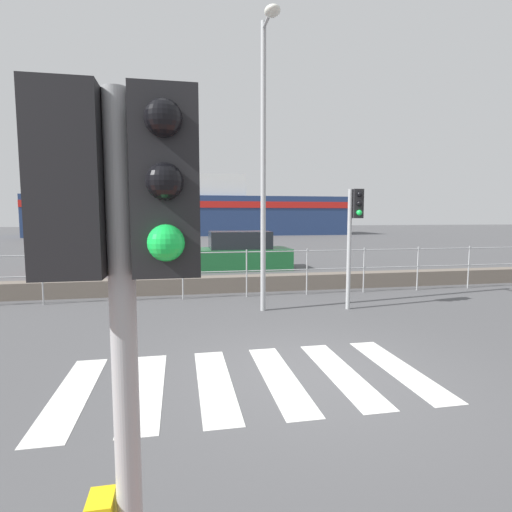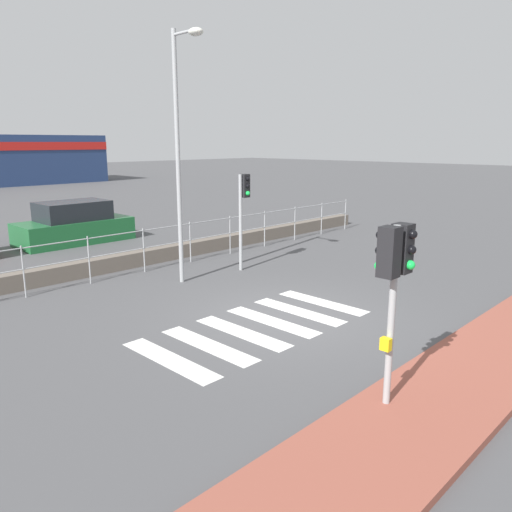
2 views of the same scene
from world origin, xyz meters
TOP-DOWN VIEW (x-y plane):
  - ground_plane at (0.00, 0.00)m, footprint 160.00×160.00m
  - crosswalk at (-0.92, 0.00)m, footprint 4.95×2.40m
  - seawall at (0.00, 6.42)m, footprint 23.13×0.55m
  - harbor_fence at (0.00, 5.54)m, footprint 20.85×0.04m
  - traffic_light_near at (-2.02, -3.63)m, footprint 0.58×0.41m
  - traffic_light_far at (2.26, 3.65)m, footprint 0.34×0.32m
  - streetlamp at (0.12, 3.71)m, footprint 0.32×1.13m
  - ferry_boat at (-0.84, 41.62)m, footprint 34.73×7.18m
  - parked_car_red at (-4.41, 11.27)m, footprint 3.94×1.88m
  - parked_car_green at (0.67, 11.27)m, footprint 4.16×1.88m

SIDE VIEW (x-z plane):
  - ground_plane at x=0.00m, z-range 0.00..0.00m
  - crosswalk at x=-0.92m, z-range 0.00..0.01m
  - seawall at x=0.00m, z-range 0.00..0.46m
  - parked_car_red at x=-4.41m, z-range -0.12..1.46m
  - parked_car_green at x=0.67m, z-range -0.12..1.47m
  - harbor_fence at x=0.00m, z-range 0.19..1.51m
  - traffic_light_far at x=2.26m, z-range 0.67..3.53m
  - traffic_light_near at x=-2.02m, z-range 0.76..3.46m
  - ferry_boat at x=-0.84m, z-range -1.41..7.18m
  - streetlamp at x=0.12m, z-range 0.74..7.26m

